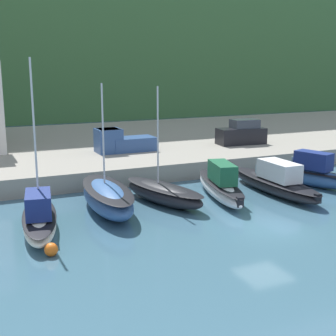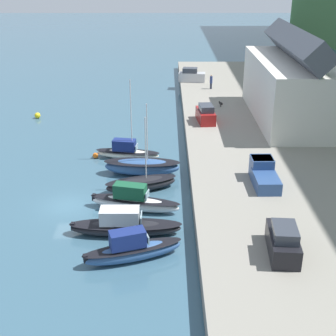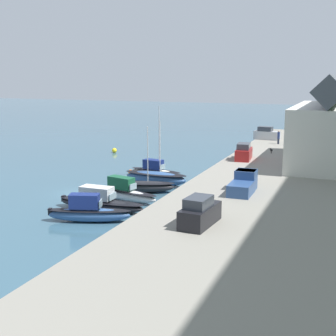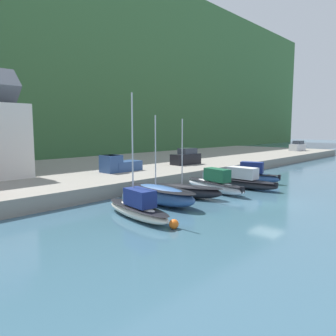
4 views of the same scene
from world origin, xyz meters
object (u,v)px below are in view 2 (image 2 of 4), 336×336
Objects in this scene: moored_boat_5 at (132,249)px; parked_car_3 at (192,76)px; moored_boat_1 at (142,166)px; person_on_quay at (211,82)px; moored_boat_2 at (141,184)px; dog_on_quay at (221,103)px; mooring_buoy_0 at (95,155)px; parked_car_0 at (283,241)px; moored_boat_0 at (127,152)px; moored_boat_3 at (134,201)px; moored_boat_4 at (124,225)px; parked_car_2 at (206,114)px; pickup_truck_0 at (264,173)px; mooring_buoy_1 at (38,115)px.

parked_car_3 is (-47.29, 6.34, 1.33)m from moored_boat_5.
moored_boat_1 is 29.69m from person_on_quay.
moored_boat_2 is at bearing -2.83° from parked_car_3.
moored_boat_2 is 3.21× the size of person_on_quay.
dog_on_quay is 1.44× the size of mooring_buoy_0.
moored_boat_1 is 18.35m from parked_car_0.
dog_on_quay is (-14.70, 11.31, 0.98)m from moored_boat_0.
moored_boat_3 is at bearing -23.77° from moored_boat_2.
parked_car_2 is at bearing 161.21° from moored_boat_4.
dog_on_quay is at bearing 19.45° from parked_car_3.
parked_car_3 reaches higher than dog_on_quay.
moored_boat_1 is 3.50× the size of person_on_quay.
dog_on_quay is (-22.16, 9.44, 1.08)m from moored_boat_2.
moored_boat_1 reaches higher than pickup_truck_0.
mooring_buoy_1 is at bearing 138.20° from pickup_truck_0.
mooring_buoy_1 is at bearing -145.04° from mooring_buoy_0.
mooring_buoy_1 is at bearing -137.25° from moored_boat_3.
moored_boat_1 is 1.58× the size of pickup_truck_0.
person_on_quay is at bearing 165.46° from moored_boat_1.
moored_boat_1 is 0.96× the size of moored_boat_3.
dog_on_quay is (-23.10, -1.29, -0.36)m from pickup_truck_0.
pickup_truck_0 is at bearing 114.06° from moored_boat_5.
moored_boat_0 reaches higher than moored_boat_4.
moored_boat_2 is 7.46m from moored_boat_4.
parked_car_3 is at bearing 170.63° from moored_boat_4.
person_on_quay is at bearing 147.05° from moored_boat_2.
parked_car_0 is 0.99× the size of parked_car_2.
moored_boat_2 reaches higher than mooring_buoy_1.
moored_boat_0 is at bearing -24.09° from person_on_quay.
dog_on_quay is at bearing 139.78° from moored_boat_2.
moored_boat_2 is 8.04× the size of dog_on_quay.
person_on_quay is (-43.54, -0.98, 0.18)m from parked_car_0.
parked_car_2 is at bearing 153.60° from moored_boat_1.
person_on_quay is (-39.10, 9.86, 1.60)m from moored_boat_4.
moored_boat_0 is at bearing 176.88° from moored_boat_2.
moored_boat_0 is at bearing -152.79° from moored_boat_1.
mooring_buoy_0 is (-0.06, -3.33, -0.44)m from moored_boat_0.
moored_boat_5 is 27.58m from parked_car_2.
mooring_buoy_0 is at bearing 177.33° from moored_boat_5.
moored_boat_0 is at bearing -159.83° from moored_boat_3.
parked_car_0 is 24.65m from mooring_buoy_0.
moored_boat_1 is at bearing 175.65° from moored_boat_4.
moored_boat_2 is at bearing 4.71° from moored_boat_1.
pickup_truck_0 is at bearing 67.89° from moored_boat_2.
mooring_buoy_0 is at bearing 132.72° from parked_car_0.
mooring_buoy_1 is (-22.10, -25.47, -1.70)m from pickup_truck_0.
moored_boat_1 is 1.72× the size of parked_car_2.
mooring_buoy_1 is (-31.96, -14.64, -0.46)m from moored_boat_5.
moored_boat_5 is at bearing -12.04° from person_on_quay.
parked_car_2 reaches higher than moored_boat_5.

